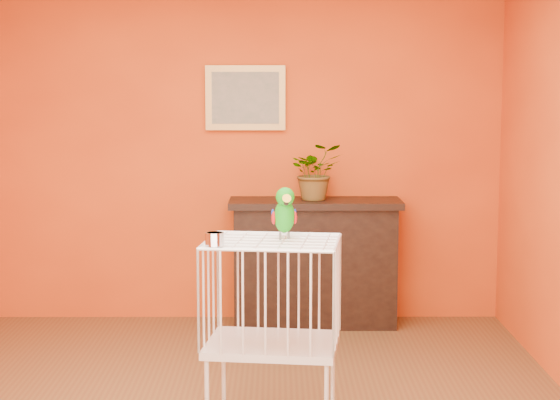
{
  "coord_description": "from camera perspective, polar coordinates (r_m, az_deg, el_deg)",
  "views": [
    {
      "loc": [
        0.24,
        -5.07,
        1.89
      ],
      "look_at": [
        0.26,
        -0.24,
        1.27
      ],
      "focal_mm": 60.0,
      "sensor_mm": 36.0,
      "label": 1
    }
  ],
  "objects": [
    {
      "name": "parrot",
      "position": [
        4.9,
        0.28,
        -0.77
      ],
      "size": [
        0.14,
        0.25,
        0.28
      ],
      "rotation": [
        0.0,
        0.0,
        0.11
      ],
      "color": "#59544C",
      "rests_on": "birdcage"
    },
    {
      "name": "potted_plant",
      "position": [
        7.16,
        2.19,
        1.38
      ],
      "size": [
        0.46,
        0.49,
        0.34
      ],
      "primitive_type": "imported",
      "rotation": [
        0.0,
        0.0,
        0.17
      ],
      "color": "#26722D",
      "rests_on": "console_cabinet"
    },
    {
      "name": "console_cabinet",
      "position": [
        7.23,
        2.13,
        -3.82
      ],
      "size": [
        1.32,
        0.47,
        0.98
      ],
      "color": "black",
      "rests_on": "ground"
    },
    {
      "name": "room_shell",
      "position": [
        5.08,
        -2.95,
        3.88
      ],
      "size": [
        4.5,
        4.5,
        4.5
      ],
      "color": "#EA5616",
      "rests_on": "ground"
    },
    {
      "name": "birdcage",
      "position": [
        5.0,
        -0.48,
        -8.22
      ],
      "size": [
        0.74,
        0.61,
        1.05
      ],
      "rotation": [
        0.0,
        0.0,
        -0.13
      ],
      "color": "silver",
      "rests_on": "ground"
    },
    {
      "name": "framed_picture",
      "position": [
        7.29,
        -2.12,
        6.24
      ],
      "size": [
        0.62,
        0.04,
        0.5
      ],
      "color": "#B98842",
      "rests_on": "room_shell"
    },
    {
      "name": "feed_cup",
      "position": [
        4.72,
        -4.01,
        -2.39
      ],
      "size": [
        0.1,
        0.1,
        0.07
      ],
      "primitive_type": "cylinder",
      "color": "silver",
      "rests_on": "birdcage"
    }
  ]
}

